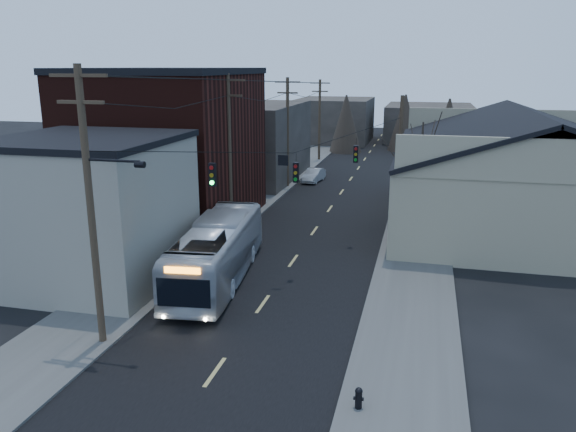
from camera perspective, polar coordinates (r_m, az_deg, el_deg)
name	(u,v)px	position (r m, az deg, el deg)	size (l,w,h in m)	color
ground	(192,405)	(19.05, -9.70, -18.36)	(160.00, 160.00, 0.00)	black
road_surface	(338,197)	(46.17, 5.10, 1.92)	(9.00, 110.00, 0.02)	black
sidewalk_left	(262,192)	(47.54, -2.67, 2.40)	(4.00, 110.00, 0.12)	#474744
sidewalk_right	(419,201)	(45.67, 13.18, 1.50)	(4.00, 110.00, 0.12)	#474744
building_clapboard	(91,212)	(29.08, -19.37, 0.38)	(8.00, 8.00, 7.00)	gray
building_brick	(169,149)	(38.69, -12.00, 6.63)	(10.00, 12.00, 10.00)	black
building_left_far	(249,142)	(53.47, -4.00, 7.53)	(9.00, 14.00, 7.00)	#2E2A25
warehouse	(519,185)	(40.72, 22.46, 2.93)	(16.16, 20.60, 7.73)	gray
building_far_left	(335,120)	(80.83, 4.76, 9.68)	(10.00, 12.00, 6.00)	#2E2A25
building_far_right	(429,122)	(84.86, 14.12, 9.20)	(12.00, 14.00, 5.00)	#2E2A25
bare_tree	(420,182)	(35.15, 13.23, 3.42)	(0.40, 0.40, 7.20)	black
utility_lines	(284,145)	(40.22, -0.46, 7.20)	(11.24, 45.28, 10.50)	#382B1E
bus	(217,252)	(28.03, -7.22, -3.60)	(2.57, 10.98, 3.06)	#AAAFB6
parked_car	(314,175)	(52.15, 2.62, 4.15)	(1.29, 3.71, 1.22)	#A3A7AB
fire_hydrant	(359,397)	(18.37, 7.19, -17.79)	(0.32, 0.24, 0.70)	black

